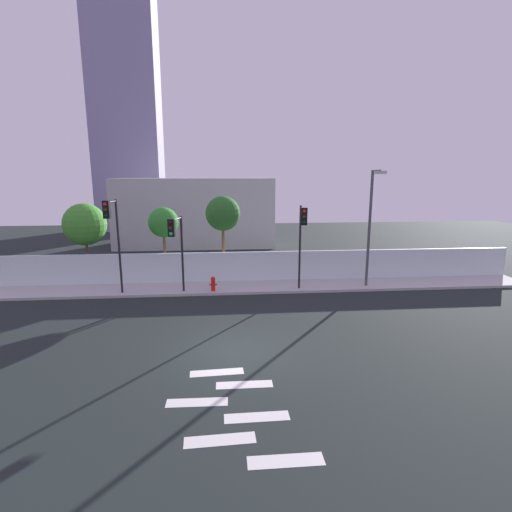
{
  "coord_description": "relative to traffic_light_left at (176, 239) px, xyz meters",
  "views": [
    {
      "loc": [
        -0.32,
        -13.44,
        6.48
      ],
      "look_at": [
        1.43,
        6.5,
        2.31
      ],
      "focal_mm": 26.86,
      "sensor_mm": 36.0,
      "label": 1
    }
  ],
  "objects": [
    {
      "name": "roadside_tree_midleft",
      "position": [
        -1.27,
        4.19,
        0.36
      ],
      "size": [
        1.88,
        1.88,
        4.61
      ],
      "color": "brown",
      "rests_on": "ground"
    },
    {
      "name": "sidewalk",
      "position": [
        2.76,
        1.51,
        -3.2
      ],
      "size": [
        36.0,
        2.4,
        0.15
      ],
      "primitive_type": "cube",
      "color": "#AEAEAE",
      "rests_on": "ground"
    },
    {
      "name": "tower_on_skyline",
      "position": [
        -8.69,
        28.8,
        10.23
      ],
      "size": [
        7.65,
        5.0,
        27.03
      ],
      "primitive_type": "cube",
      "color": "gray",
      "rests_on": "ground"
    },
    {
      "name": "traffic_light_center",
      "position": [
        -3.27,
        0.24,
        0.6
      ],
      "size": [
        0.4,
        1.46,
        5.15
      ],
      "color": "black",
      "rests_on": "sidewalk"
    },
    {
      "name": "perimeter_wall",
      "position": [
        2.76,
        2.8,
        -2.23
      ],
      "size": [
        36.0,
        0.18,
        1.8
      ],
      "primitive_type": "cube",
      "color": "silver",
      "rests_on": "sidewalk"
    },
    {
      "name": "roadside_tree_leftmost",
      "position": [
        -6.04,
        4.19,
        0.29
      ],
      "size": [
        2.6,
        2.6,
        4.88
      ],
      "color": "brown",
      "rests_on": "ground"
    },
    {
      "name": "traffic_light_left",
      "position": [
        0.0,
        0.0,
        0.0
      ],
      "size": [
        0.57,
        1.79,
        4.24
      ],
      "color": "black",
      "rests_on": "sidewalk"
    },
    {
      "name": "street_lamp_curbside",
      "position": [
        10.81,
        0.82,
        0.82
      ],
      "size": [
        0.63,
        1.86,
        6.68
      ],
      "color": "#4C4C51",
      "rests_on": "sidewalk"
    },
    {
      "name": "crosswalk_marking",
      "position": [
        2.69,
        -10.36,
        -3.27
      ],
      "size": [
        4.01,
        4.74,
        0.01
      ],
      "color": "silver",
      "rests_on": "ground"
    },
    {
      "name": "fire_hydrant",
      "position": [
        1.85,
        0.74,
        -2.68
      ],
      "size": [
        0.44,
        0.26,
        0.83
      ],
      "color": "red",
      "rests_on": "sidewalk"
    },
    {
      "name": "low_building_distant",
      "position": [
        -0.11,
        16.8,
        -0.12
      ],
      "size": [
        14.48,
        6.0,
        6.31
      ],
      "primitive_type": "cube",
      "color": "#B0B0B0",
      "rests_on": "ground"
    },
    {
      "name": "ground_plane",
      "position": [
        2.76,
        -6.69,
        -3.28
      ],
      "size": [
        80.0,
        80.0,
        0.0
      ],
      "primitive_type": "plane",
      "color": "black"
    },
    {
      "name": "traffic_light_right",
      "position": [
        6.69,
        0.03,
        0.36
      ],
      "size": [
        0.38,
        1.81,
        4.75
      ],
      "color": "black",
      "rests_on": "sidewalk"
    },
    {
      "name": "roadside_tree_midright",
      "position": [
        2.46,
        4.19,
        0.88
      ],
      "size": [
        2.2,
        2.2,
        5.28
      ],
      "color": "brown",
      "rests_on": "ground"
    }
  ]
}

